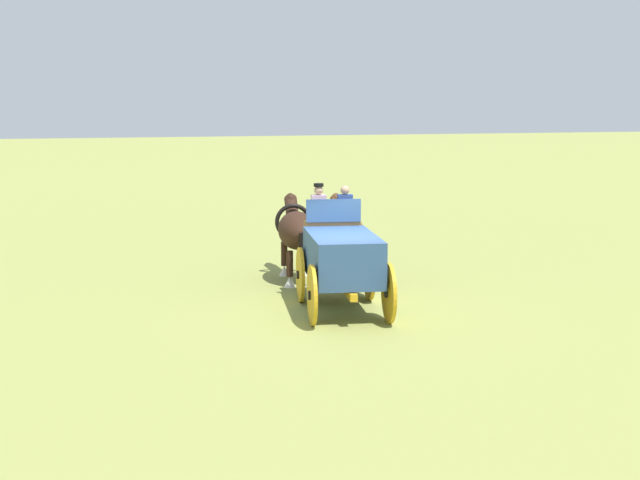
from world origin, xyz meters
TOP-DOWN VIEW (x-y plane):
  - ground_plane at (0.00, 0.00)m, footprint 220.00×220.00m
  - show_wagon at (0.16, -0.03)m, footprint 5.92×2.39m
  - draft_horse_near at (3.82, -0.05)m, footprint 3.21×1.38m
  - draft_horse_off at (3.60, -1.33)m, footprint 2.95×1.27m

SIDE VIEW (x-z plane):
  - ground_plane at x=0.00m, z-range 0.00..0.00m
  - show_wagon at x=0.16m, z-range -0.16..2.64m
  - draft_horse_off at x=3.60m, z-range 0.23..2.43m
  - draft_horse_near at x=3.82m, z-range 0.24..2.44m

